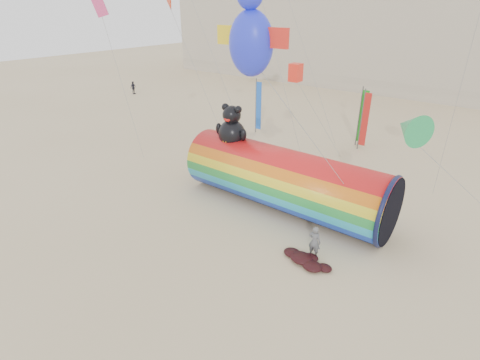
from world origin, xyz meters
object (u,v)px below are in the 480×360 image
Objects in this scene: fabric_bundle at (305,260)px; hotel_building at (355,11)px; windsock_assembly at (284,178)px; kite_handler at (315,242)px.

hotel_building is at bearing 111.09° from fabric_bundle.
hotel_building reaches higher than windsock_assembly.
windsock_assembly is 5.27m from kite_handler.
hotel_building reaches higher than kite_handler.
fabric_bundle is (-0.06, -0.72, -0.69)m from kite_handler.
windsock_assembly is 7.49× the size of kite_handler.
kite_handler is 0.66× the size of fabric_bundle.
hotel_building is 23.06× the size of fabric_bundle.
windsock_assembly is 4.91× the size of fabric_bundle.
kite_handler is at bearing -40.81° from windsock_assembly.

